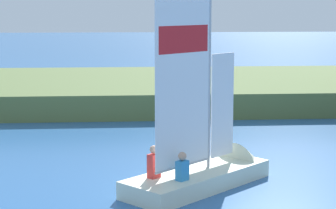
% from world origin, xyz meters
% --- Properties ---
extents(shore_bank, '(80.00, 11.24, 1.03)m').
position_xyz_m(shore_bank, '(0.00, 22.55, 0.52)').
color(shore_bank, '#5B703D').
rests_on(shore_bank, ground).
extents(sailboat, '(4.37, 4.17, 6.77)m').
position_xyz_m(sailboat, '(1.17, 8.49, 0.50)').
color(sailboat, silver).
rests_on(sailboat, ground).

